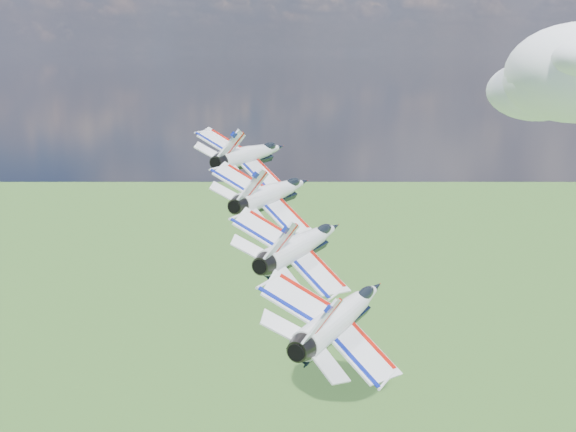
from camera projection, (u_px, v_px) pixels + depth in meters
The scene contains 5 objects.
cloud_far at pixel (565, 76), 221.01m from camera, with size 67.63×53.13×26.57m, color white.
jet_0 at pixel (252, 154), 89.92m from camera, with size 11.93×17.66×5.28m, color silver, non-canonical shape.
jet_1 at pixel (274, 192), 79.09m from camera, with size 11.93×17.66×5.28m, color white, non-canonical shape.
jet_2 at pixel (304, 243), 68.26m from camera, with size 11.93×17.66×5.28m, color white, non-canonical shape.
jet_3 at pixel (344, 313), 57.43m from camera, with size 11.93×17.66×5.28m, color white, non-canonical shape.
Camera 1 is at (34.95, -47.64, 174.03)m, focal length 45.00 mm.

